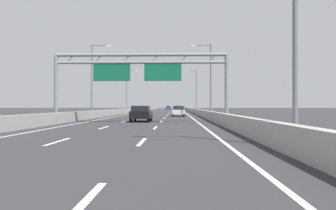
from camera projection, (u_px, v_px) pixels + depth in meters
The scene contains 50 objects.
ground_plane at pixel (166, 111), 101.54m from camera, with size 260.00×260.00×0.00m, color #2D2D30.
lane_dash_left_1 at pixel (58, 142), 14.12m from camera, with size 0.16×3.00×0.01m, color white.
lane_dash_left_2 at pixel (104, 128), 23.11m from camera, with size 0.16×3.00×0.01m, color white.
lane_dash_left_3 at pixel (124, 121), 32.11m from camera, with size 0.16×3.00×0.01m, color white.
lane_dash_left_4 at pixel (136, 118), 41.11m from camera, with size 0.16×3.00×0.01m, color white.
lane_dash_left_5 at pixel (143, 116), 50.11m from camera, with size 0.16×3.00×0.01m, color white.
lane_dash_left_6 at pixel (148, 114), 59.10m from camera, with size 0.16×3.00×0.01m, color white.
lane_dash_left_7 at pixel (152, 113), 68.10m from camera, with size 0.16×3.00×0.01m, color white.
lane_dash_left_8 at pixel (155, 112), 77.10m from camera, with size 0.16×3.00×0.01m, color white.
lane_dash_left_9 at pixel (157, 112), 86.09m from camera, with size 0.16×3.00×0.01m, color white.
lane_dash_left_10 at pixel (159, 111), 95.09m from camera, with size 0.16×3.00×0.01m, color white.
lane_dash_left_11 at pixel (160, 111), 104.09m from camera, with size 0.16×3.00×0.01m, color white.
lane_dash_left_12 at pixel (161, 110), 113.09m from camera, with size 0.16×3.00×0.01m, color white.
lane_dash_left_13 at pixel (163, 110), 122.08m from camera, with size 0.16×3.00×0.01m, color white.
lane_dash_left_14 at pixel (163, 110), 131.08m from camera, with size 0.16×3.00×0.01m, color white.
lane_dash_left_15 at pixel (164, 109), 140.08m from camera, with size 0.16×3.00×0.01m, color white.
lane_dash_left_16 at pixel (165, 109), 149.07m from camera, with size 0.16×3.00×0.01m, color white.
lane_dash_left_17 at pixel (166, 109), 158.07m from camera, with size 0.16×3.00×0.01m, color white.
lane_dash_right_0 at pixel (81, 207), 5.03m from camera, with size 0.16×3.00×0.01m, color white.
lane_dash_right_1 at pixel (142, 142), 14.03m from camera, with size 0.16×3.00×0.01m, color white.
lane_dash_right_2 at pixel (155, 128), 23.02m from camera, with size 0.16×3.00×0.01m, color white.
lane_dash_right_3 at pixel (161, 121), 32.02m from camera, with size 0.16×3.00×0.01m, color white.
lane_dash_right_4 at pixel (164, 118), 41.02m from camera, with size 0.16×3.00×0.01m, color white.
lane_dash_right_5 at pixel (167, 116), 50.02m from camera, with size 0.16×3.00×0.01m, color white.
lane_dash_right_6 at pixel (168, 114), 59.01m from camera, with size 0.16×3.00×0.01m, color white.
lane_dash_right_7 at pixel (169, 113), 68.01m from camera, with size 0.16×3.00×0.01m, color white.
lane_dash_right_8 at pixel (170, 112), 77.01m from camera, with size 0.16×3.00×0.01m, color white.
lane_dash_right_9 at pixel (171, 112), 86.00m from camera, with size 0.16×3.00×0.01m, color white.
lane_dash_right_10 at pixel (171, 111), 95.00m from camera, with size 0.16×3.00×0.01m, color white.
lane_dash_right_11 at pixel (172, 111), 104.00m from camera, with size 0.16×3.00×0.01m, color white.
lane_dash_right_12 at pixel (172, 110), 113.00m from camera, with size 0.16×3.00×0.01m, color white.
lane_dash_right_13 at pixel (172, 110), 121.99m from camera, with size 0.16×3.00×0.01m, color white.
lane_dash_right_14 at pixel (173, 110), 130.99m from camera, with size 0.16×3.00×0.01m, color white.
lane_dash_right_15 at pixel (173, 109), 139.99m from camera, with size 0.16×3.00×0.01m, color white.
lane_dash_right_16 at pixel (173, 109), 148.99m from camera, with size 0.16×3.00×0.01m, color white.
lane_dash_right_17 at pixel (173, 109), 157.98m from camera, with size 0.16×3.00×0.01m, color white.
edge_line_left at pixel (145, 111), 89.68m from camera, with size 0.16×176.00×0.01m, color white.
edge_line_right at pixel (184, 111), 89.42m from camera, with size 0.16×176.00×0.01m, color white.
barrier_left at pixel (146, 109), 111.71m from camera, with size 0.45×220.00×0.95m.
barrier_right at pixel (187, 109), 111.37m from camera, with size 0.45×220.00×0.95m.
sign_gantry at pixel (140, 70), 30.27m from camera, with size 16.03×0.36×6.36m.
streetlamp_right_near at pixel (289, 3), 12.35m from camera, with size 2.58×0.28×9.50m.
streetlamp_left_mid at pixel (94, 76), 42.85m from camera, with size 2.58×0.28×9.50m.
streetlamp_right_mid at pixel (209, 76), 42.48m from camera, with size 2.58×0.28×9.50m.
streetlamp_left_far at pixel (128, 88), 72.98m from camera, with size 2.58×0.28×9.50m.
streetlamp_right_far at pixel (195, 88), 72.61m from camera, with size 2.58×0.28×9.50m.
yellow_car at pixel (178, 108), 90.06m from camera, with size 1.76×4.28×1.53m.
blue_car at pixel (168, 108), 130.27m from camera, with size 1.84×4.17×1.41m.
white_car at pixel (178, 111), 48.33m from camera, with size 1.75×4.23×1.49m.
black_car at pixel (141, 113), 31.95m from camera, with size 1.85×4.18×1.53m.
Camera 1 is at (3.25, -1.50, 1.54)m, focal length 35.37 mm.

